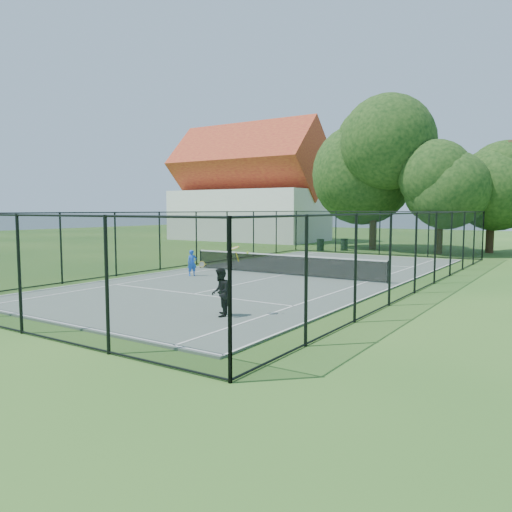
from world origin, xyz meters
The scene contains 12 objects.
ground centered at (0.00, 0.00, 0.00)m, with size 120.00×120.00×0.00m, color #24531C.
tennis_court centered at (0.00, 0.00, 0.03)m, with size 11.00×24.00×0.06m, color #58685E.
tennis_net centered at (0.00, 0.00, 0.58)m, with size 10.08×0.08×0.95m.
fence centered at (0.00, 0.00, 1.50)m, with size 13.10×26.10×3.00m.
tree_near_left centered at (-2.01, 17.15, 6.48)m, with size 8.07×8.07×10.53m.
tree_near_mid centered at (3.17, 16.01, 4.68)m, with size 5.81×5.81×7.60m.
tree_near_right centered at (6.01, 19.04, 5.09)m, with size 5.80×5.80×8.01m.
building centered at (-17.00, 22.00, 4.93)m, with size 15.30×8.15×11.87m.
trash_bin_left centered at (-4.95, 14.00, 0.45)m, with size 0.58×0.58×0.88m.
trash_bin_right centered at (-3.48, 15.06, 0.46)m, with size 0.58×0.58×0.91m.
player_blue centered at (-3.31, -2.63, 0.66)m, with size 0.82×0.52×1.19m.
player_black centered at (3.10, -8.84, 0.76)m, with size 0.99×1.02×2.02m.
Camera 1 is at (11.68, -20.01, 3.11)m, focal length 35.00 mm.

